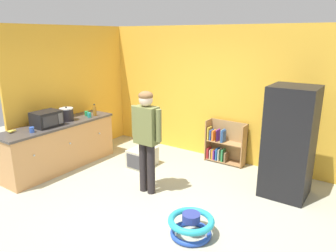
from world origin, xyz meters
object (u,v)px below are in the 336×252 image
at_px(refrigerator, 289,142).
at_px(bookshelf, 223,145).
at_px(blue_cup, 32,130).
at_px(pet_carrier, 142,157).
at_px(crock_pot, 67,114).
at_px(amber_bottle, 95,111).
at_px(microwave, 47,119).
at_px(teal_cup, 89,115).
at_px(green_cup, 87,113).
at_px(banana_bunch, 12,131).
at_px(standing_person, 146,133).
at_px(baby_walker, 191,225).
at_px(kitchen_counter, 60,146).

distance_m(refrigerator, bookshelf, 1.66).
xyz_separation_m(refrigerator, blue_cup, (-3.77, -1.99, 0.06)).
distance_m(pet_carrier, crock_pot, 1.69).
xyz_separation_m(pet_carrier, amber_bottle, (-1.12, -0.15, 0.82)).
xyz_separation_m(microwave, blue_cup, (0.12, -0.38, -0.09)).
xyz_separation_m(teal_cup, green_cup, (-0.15, 0.06, 0.00)).
relative_size(banana_bunch, blue_cup, 1.64).
relative_size(pet_carrier, green_cup, 5.81).
distance_m(standing_person, blue_cup, 2.04).
height_order(banana_bunch, teal_cup, teal_cup).
relative_size(refrigerator, amber_bottle, 7.24).
bearing_deg(green_cup, blue_cup, -84.48).
height_order(standing_person, amber_bottle, standing_person).
xyz_separation_m(bookshelf, baby_walker, (0.74, -2.54, -0.21)).
height_order(bookshelf, standing_person, standing_person).
xyz_separation_m(microwave, crock_pot, (-0.02, 0.47, -0.01)).
distance_m(teal_cup, blue_cup, 1.27).
height_order(pet_carrier, amber_bottle, amber_bottle).
relative_size(banana_bunch, green_cup, 1.64).
bearing_deg(baby_walker, pet_carrier, 143.90).
height_order(pet_carrier, crock_pot, crock_pot).
bearing_deg(blue_cup, crock_pot, 99.35).
relative_size(baby_walker, amber_bottle, 2.46).
distance_m(kitchen_counter, amber_bottle, 0.99).
relative_size(teal_cup, green_cup, 1.00).
height_order(standing_person, green_cup, standing_person).
xyz_separation_m(bookshelf, teal_cup, (-2.33, -1.41, 0.58)).
bearing_deg(microwave, bookshelf, 42.99).
distance_m(refrigerator, crock_pot, 4.08).
distance_m(standing_person, baby_walker, 1.62).
xyz_separation_m(bookshelf, pet_carrier, (-1.22, -1.11, -0.19)).
bearing_deg(refrigerator, microwave, -157.51).
bearing_deg(crock_pot, teal_cup, 69.19).
bearing_deg(pet_carrier, standing_person, -46.65).
distance_m(baby_walker, blue_cup, 3.19).
distance_m(bookshelf, baby_walker, 2.65).
relative_size(bookshelf, teal_cup, 8.95).
bearing_deg(refrigerator, bookshelf, 154.00).
relative_size(pet_carrier, microwave, 1.15).
xyz_separation_m(bookshelf, standing_person, (-0.47, -1.90, 0.66)).
bearing_deg(crock_pot, pet_carrier, 29.59).
height_order(banana_bunch, green_cup, green_cup).
height_order(standing_person, teal_cup, standing_person).
xyz_separation_m(bookshelf, green_cup, (-2.48, -1.35, 0.58)).
relative_size(kitchen_counter, refrigerator, 1.28).
bearing_deg(standing_person, baby_walker, -27.74).
height_order(amber_bottle, green_cup, amber_bottle).
bearing_deg(banana_bunch, baby_walker, 5.84).
relative_size(pet_carrier, blue_cup, 5.81).
bearing_deg(refrigerator, green_cup, -170.44).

